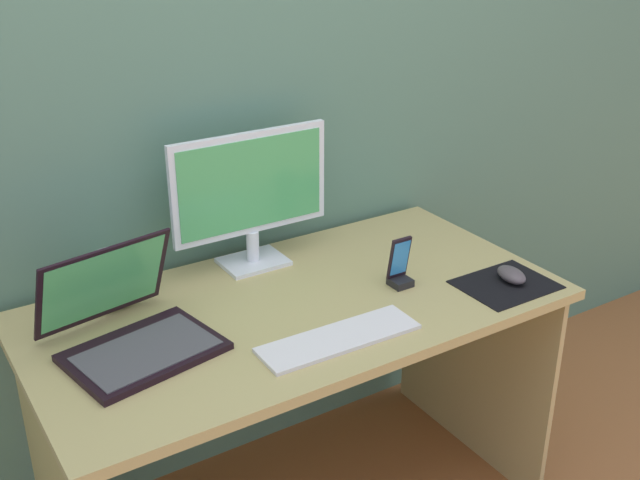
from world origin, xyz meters
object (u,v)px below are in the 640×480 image
mouse (511,275)px  monitor (251,193)px  keyboard_external (339,338)px  phone_in_dock (400,269)px  laptop (130,328)px  fishbowl (112,277)px

mouse → monitor: bearing=148.0°
keyboard_external → mouse: size_ratio=4.00×
phone_in_dock → keyboard_external: bearing=-153.1°
phone_in_dock → laptop: bearing=173.0°
monitor → mouse: 0.74m
phone_in_dock → fishbowl: bearing=155.2°
monitor → laptop: (-0.45, -0.24, -0.17)m
fishbowl → monitor: bearing=1.3°
mouse → fishbowl: bearing=163.2°
laptop → fishbowl: laptop is taller
monitor → fishbowl: bearing=-178.7°
laptop → phone_in_dock: bearing=-7.0°
monitor → mouse: size_ratio=4.66×
fishbowl → phone_in_dock: 0.75m
fishbowl → keyboard_external: 0.61m
fishbowl → keyboard_external: (0.39, -0.46, -0.07)m
fishbowl → mouse: bearing=-26.1°
laptop → fishbowl: bearing=81.0°
keyboard_external → mouse: mouse is taller
monitor → laptop: 0.53m
mouse → keyboard_external: bearing=-170.8°
laptop → mouse: bearing=-13.5°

